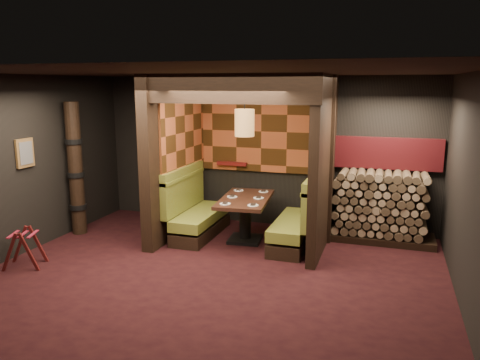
% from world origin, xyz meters
% --- Properties ---
extents(floor, '(6.50, 5.50, 0.02)m').
position_xyz_m(floor, '(0.00, 0.00, -0.01)').
color(floor, black).
rests_on(floor, ground).
extents(ceiling, '(6.50, 5.50, 0.02)m').
position_xyz_m(ceiling, '(0.00, 0.00, 2.86)').
color(ceiling, black).
rests_on(ceiling, ground).
extents(wall_back, '(6.50, 0.02, 2.85)m').
position_xyz_m(wall_back, '(0.00, 2.76, 1.43)').
color(wall_back, black).
rests_on(wall_back, ground).
extents(wall_front, '(6.50, 0.02, 2.85)m').
position_xyz_m(wall_front, '(0.00, -2.76, 1.43)').
color(wall_front, black).
rests_on(wall_front, ground).
extents(wall_left, '(0.02, 5.50, 2.85)m').
position_xyz_m(wall_left, '(-3.26, 0.00, 1.43)').
color(wall_left, black).
rests_on(wall_left, ground).
extents(wall_right, '(0.02, 5.50, 2.85)m').
position_xyz_m(wall_right, '(3.26, 0.00, 1.43)').
color(wall_right, black).
rests_on(wall_right, ground).
extents(partition_left, '(0.20, 2.20, 2.85)m').
position_xyz_m(partition_left, '(-1.35, 1.65, 1.43)').
color(partition_left, black).
rests_on(partition_left, floor).
extents(partition_right, '(0.15, 2.10, 2.85)m').
position_xyz_m(partition_right, '(1.30, 1.70, 1.43)').
color(partition_right, black).
rests_on(partition_right, floor).
extents(header_beam, '(2.85, 0.18, 0.44)m').
position_xyz_m(header_beam, '(-0.02, 0.70, 2.63)').
color(header_beam, black).
rests_on(header_beam, partition_left).
extents(tapa_back_panel, '(2.40, 0.06, 1.55)m').
position_xyz_m(tapa_back_panel, '(-0.02, 2.71, 1.82)').
color(tapa_back_panel, '#A94D27').
rests_on(tapa_back_panel, wall_back).
extents(tapa_side_panel, '(0.04, 1.85, 1.45)m').
position_xyz_m(tapa_side_panel, '(-1.23, 1.82, 1.85)').
color(tapa_side_panel, '#A94D27').
rests_on(tapa_side_panel, partition_left).
extents(lacquer_shelf, '(0.60, 0.12, 0.07)m').
position_xyz_m(lacquer_shelf, '(-0.60, 2.65, 1.18)').
color(lacquer_shelf, '#611313').
rests_on(lacquer_shelf, wall_back).
extents(booth_bench_left, '(0.68, 1.60, 1.14)m').
position_xyz_m(booth_bench_left, '(-0.96, 1.65, 0.40)').
color(booth_bench_left, black).
rests_on(booth_bench_left, floor).
extents(booth_bench_right, '(0.68, 1.60, 1.14)m').
position_xyz_m(booth_bench_right, '(0.93, 1.65, 0.40)').
color(booth_bench_right, black).
rests_on(booth_bench_right, floor).
extents(dining_table, '(0.94, 1.55, 0.78)m').
position_xyz_m(dining_table, '(-0.00, 1.61, 0.54)').
color(dining_table, black).
rests_on(dining_table, floor).
extents(place_settings, '(0.74, 1.23, 0.03)m').
position_xyz_m(place_settings, '(-0.00, 1.61, 0.79)').
color(place_settings, white).
rests_on(place_settings, dining_table).
extents(pendant_lamp, '(0.33, 0.33, 1.01)m').
position_xyz_m(pendant_lamp, '(-0.00, 1.56, 2.07)').
color(pendant_lamp, olive).
rests_on(pendant_lamp, ceiling).
extents(framed_picture, '(0.05, 0.36, 0.46)m').
position_xyz_m(framed_picture, '(-3.22, 0.10, 1.62)').
color(framed_picture, brown).
rests_on(framed_picture, wall_left).
extents(luggage_rack, '(0.67, 0.58, 0.62)m').
position_xyz_m(luggage_rack, '(-2.81, -0.52, 0.31)').
color(luggage_rack, '#451010').
rests_on(luggage_rack, floor).
extents(totem_column, '(0.31, 0.31, 2.40)m').
position_xyz_m(totem_column, '(-3.05, 1.10, 1.19)').
color(totem_column, black).
rests_on(totem_column, floor).
extents(firewood_stack, '(1.73, 0.70, 1.22)m').
position_xyz_m(firewood_stack, '(2.29, 2.35, 0.61)').
color(firewood_stack, black).
rests_on(firewood_stack, floor).
extents(mosaic_header, '(1.83, 0.10, 0.56)m').
position_xyz_m(mosaic_header, '(2.29, 2.68, 1.50)').
color(mosaic_header, maroon).
rests_on(mosaic_header, wall_back).
extents(bay_front_post, '(0.08, 0.08, 2.85)m').
position_xyz_m(bay_front_post, '(1.39, 1.96, 1.43)').
color(bay_front_post, black).
rests_on(bay_front_post, floor).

